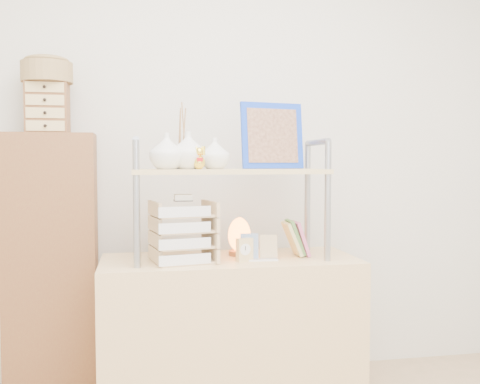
# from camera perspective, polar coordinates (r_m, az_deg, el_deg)

# --- Properties ---
(room_shell) EXTENTS (3.42, 3.41, 2.61)m
(room_shell) POSITION_cam_1_polar(r_m,az_deg,el_deg) (1.79, 3.45, 19.14)
(room_shell) COLOR silver
(room_shell) RESTS_ON ground
(desk) EXTENTS (1.20, 0.50, 0.75)m
(desk) POSITION_cam_1_polar(r_m,az_deg,el_deg) (2.64, -1.09, -15.11)
(desk) COLOR tan
(desk) RESTS_ON ground
(cabinet) EXTENTS (0.45, 0.24, 1.35)m
(cabinet) POSITION_cam_1_polar(r_m,az_deg,el_deg) (2.92, -19.47, -7.41)
(cabinet) COLOR brown
(cabinet) RESTS_ON ground
(hutch) EXTENTS (0.90, 0.34, 0.75)m
(hutch) POSITION_cam_1_polar(r_m,az_deg,el_deg) (2.51, -2.61, 3.12)
(hutch) COLOR gray
(hutch) RESTS_ON desk
(letter_tray) EXTENTS (0.29, 0.28, 0.31)m
(letter_tray) POSITION_cam_1_polar(r_m,az_deg,el_deg) (2.44, -6.08, -4.61)
(letter_tray) COLOR tan
(letter_tray) RESTS_ON desk
(salt_lamp) EXTENTS (0.12, 0.11, 0.19)m
(salt_lamp) POSITION_cam_1_polar(r_m,az_deg,el_deg) (2.61, -0.07, -4.72)
(salt_lamp) COLOR brown
(salt_lamp) RESTS_ON desk
(desk_clock) EXTENTS (0.08, 0.05, 0.11)m
(desk_clock) POSITION_cam_1_polar(r_m,az_deg,el_deg) (2.46, 0.50, -6.19)
(desk_clock) COLOR tan
(desk_clock) RESTS_ON desk
(postcard_stand) EXTENTS (0.18, 0.06, 0.13)m
(postcard_stand) POSITION_cam_1_polar(r_m,az_deg,el_deg) (2.49, 2.01, -6.48)
(postcard_stand) COLOR white
(postcard_stand) RESTS_ON desk
(drawer_chest) EXTENTS (0.20, 0.16, 0.25)m
(drawer_chest) POSITION_cam_1_polar(r_m,az_deg,el_deg) (2.87, -19.83, 8.43)
(drawer_chest) COLOR brown
(drawer_chest) RESTS_ON cabinet
(woven_basket) EXTENTS (0.25, 0.25, 0.10)m
(woven_basket) POSITION_cam_1_polar(r_m,az_deg,el_deg) (2.89, -19.89, 11.89)
(woven_basket) COLOR olive
(woven_basket) RESTS_ON drawer_chest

